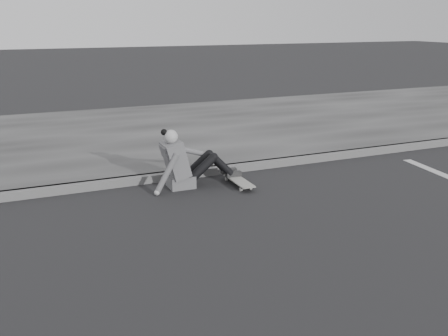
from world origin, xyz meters
The scene contains 5 objects.
ground centered at (0.00, 0.00, 0.00)m, with size 80.00×80.00×0.00m, color black.
curb centered at (0.00, 2.58, 0.06)m, with size 24.00×0.16×0.12m, color #525252.
sidewalk centered at (0.00, 5.60, 0.06)m, with size 24.00×6.00×0.12m, color #353535.
skateboard centered at (0.93, 1.94, 0.07)m, with size 0.20×0.78×0.09m.
seated_woman centered at (0.19, 2.19, 0.36)m, with size 1.38×0.46×0.88m.
Camera 1 is at (-1.98, -4.38, 2.34)m, focal length 40.00 mm.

